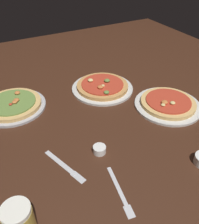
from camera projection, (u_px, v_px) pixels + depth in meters
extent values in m
cube|color=#3D2114|center=(100.00, 118.00, 1.14)|extent=(2.40, 2.40, 0.03)
cylinder|color=silver|center=(167.00, 105.00, 1.19)|extent=(0.33, 0.33, 0.01)
cylinder|color=tan|center=(168.00, 103.00, 1.18)|extent=(0.27, 0.27, 0.02)
cylinder|color=#B73823|center=(168.00, 101.00, 1.17)|extent=(0.22, 0.22, 0.01)
ellipsoid|color=#DBC67A|center=(163.00, 105.00, 1.13)|extent=(0.02, 0.02, 0.01)
ellipsoid|color=#C67038|center=(165.00, 102.00, 1.14)|extent=(0.03, 0.03, 0.02)
ellipsoid|color=#DBC67A|center=(173.00, 103.00, 1.14)|extent=(0.03, 0.03, 0.01)
cylinder|color=silver|center=(102.00, 88.00, 1.32)|extent=(0.34, 0.34, 0.01)
cylinder|color=tan|center=(102.00, 86.00, 1.31)|extent=(0.28, 0.28, 0.02)
cylinder|color=#B73823|center=(102.00, 84.00, 1.30)|extent=(0.23, 0.23, 0.01)
ellipsoid|color=#DBC67A|center=(90.00, 80.00, 1.31)|extent=(0.03, 0.03, 0.01)
ellipsoid|color=#C67038|center=(100.00, 87.00, 1.25)|extent=(0.03, 0.03, 0.02)
ellipsoid|color=olive|center=(106.00, 92.00, 1.21)|extent=(0.03, 0.03, 0.01)
ellipsoid|color=#DBC67A|center=(103.00, 86.00, 1.27)|extent=(0.02, 0.02, 0.01)
ellipsoid|color=olive|center=(107.00, 80.00, 1.31)|extent=(0.03, 0.03, 0.02)
cylinder|color=#B2B2B7|center=(13.00, 107.00, 1.18)|extent=(0.32, 0.32, 0.01)
cylinder|color=tan|center=(13.00, 104.00, 1.17)|extent=(0.28, 0.28, 0.02)
cylinder|color=olive|center=(12.00, 102.00, 1.16)|extent=(0.23, 0.23, 0.01)
ellipsoid|color=#C67038|center=(15.00, 102.00, 1.15)|extent=(0.03, 0.03, 0.01)
ellipsoid|color=#C67038|center=(16.00, 100.00, 1.16)|extent=(0.03, 0.03, 0.01)
ellipsoid|color=#C67038|center=(17.00, 93.00, 1.21)|extent=(0.03, 0.03, 0.01)
ellipsoid|color=#B73823|center=(11.00, 104.00, 1.13)|extent=(0.02, 0.02, 0.01)
cylinder|color=white|center=(15.00, 211.00, 0.60)|extent=(0.08, 0.08, 0.01)
cylinder|color=white|center=(99.00, 150.00, 0.93)|extent=(0.05, 0.05, 0.03)
cube|color=silver|center=(117.00, 186.00, 0.81)|extent=(0.04, 0.17, 0.01)
cube|color=silver|center=(129.00, 211.00, 0.74)|extent=(0.03, 0.05, 0.00)
cube|color=silver|center=(60.00, 162.00, 0.89)|extent=(0.07, 0.16, 0.01)
cube|color=silver|center=(78.00, 177.00, 0.84)|extent=(0.04, 0.06, 0.00)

